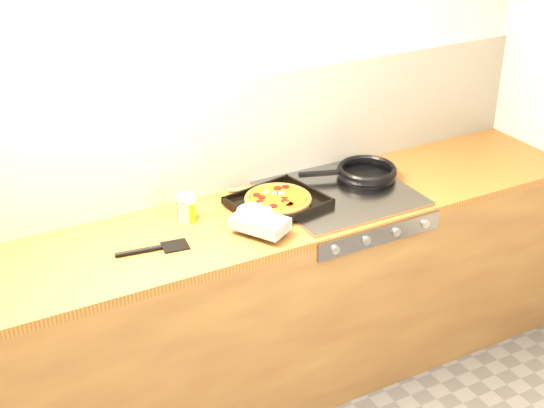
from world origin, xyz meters
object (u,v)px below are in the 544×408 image
pizza_on_tray (272,206)px  frying_pan (365,172)px  juice_glass (187,208)px  tomato_can (185,210)px

pizza_on_tray → frying_pan: bearing=9.7°
pizza_on_tray → juice_glass: 0.35m
pizza_on_tray → tomato_can: (-0.34, 0.12, 0.01)m
pizza_on_tray → frying_pan: pizza_on_tray is taller
tomato_can → juice_glass: 0.01m
pizza_on_tray → frying_pan: (0.53, 0.09, -0.00)m
frying_pan → tomato_can: bearing=178.2°
pizza_on_tray → juice_glass: juice_glass is taller
tomato_can → juice_glass: bearing=-13.6°
pizza_on_tray → juice_glass: size_ratio=4.17×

